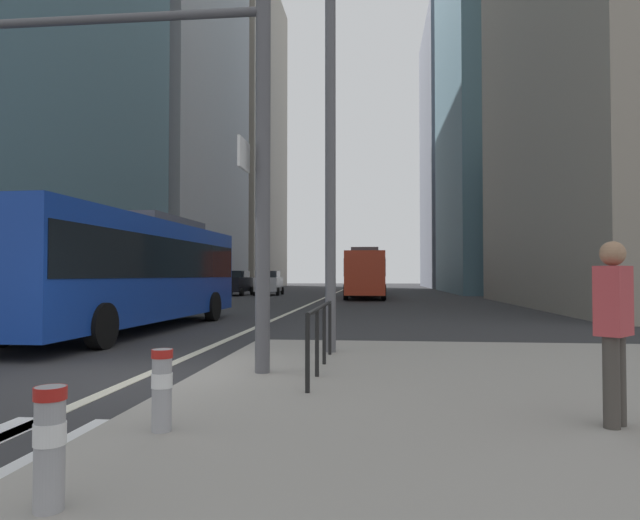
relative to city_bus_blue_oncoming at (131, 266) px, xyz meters
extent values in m
plane|color=#303033|center=(3.31, 13.11, -1.84)|extent=(160.00, 160.00, 0.00)
cube|color=gray|center=(8.81, -7.89, -1.76)|extent=(9.00, 10.00, 0.15)
cube|color=silver|center=(4.11, -10.89, -1.83)|extent=(0.45, 3.20, 0.01)
cube|color=silver|center=(5.01, -10.89, -1.83)|extent=(0.45, 3.20, 0.01)
cube|color=beige|center=(3.31, 23.11, -1.83)|extent=(0.20, 80.00, 0.01)
cube|color=#9E9EA3|center=(-12.69, 32.69, 22.55)|extent=(11.99, 20.91, 48.78)
cube|color=gray|center=(-12.69, 57.78, 19.00)|extent=(11.85, 23.30, 41.67)
cube|color=slate|center=(20.31, 37.58, 20.58)|extent=(13.56, 19.24, 44.84)
cube|color=slate|center=(20.31, 59.75, 15.75)|extent=(13.64, 18.08, 35.18)
cube|color=#14389E|center=(0.00, -0.03, -0.11)|extent=(2.83, 11.66, 2.75)
cube|color=black|center=(0.00, -0.03, 0.23)|extent=(2.86, 11.43, 1.10)
cube|color=#4C4C51|center=(0.05, 1.71, 1.41)|extent=(1.87, 4.22, 0.30)
cylinder|color=black|center=(1.09, -3.78, -1.34)|extent=(0.33, 1.01, 1.00)
cylinder|color=black|center=(1.30, 3.64, -1.34)|extent=(0.33, 1.01, 1.00)
cylinder|color=black|center=(-1.09, 3.71, -1.34)|extent=(0.33, 1.01, 1.00)
cylinder|color=black|center=(-3.30, -0.26, -1.52)|extent=(0.23, 0.64, 0.64)
cube|color=red|center=(6.15, 23.91, -0.11)|extent=(2.71, 11.11, 2.75)
cube|color=black|center=(6.15, 23.91, 0.23)|extent=(2.74, 10.89, 1.10)
cube|color=#4C4C51|center=(6.18, 22.25, 1.41)|extent=(1.82, 4.02, 0.30)
cylinder|color=black|center=(4.88, 27.43, -1.34)|extent=(0.32, 1.01, 1.00)
cylinder|color=black|center=(7.28, 27.48, -1.34)|extent=(0.32, 1.01, 1.00)
cylinder|color=black|center=(5.02, 20.35, -1.34)|extent=(0.32, 1.01, 1.00)
cylinder|color=black|center=(7.42, 20.39, -1.34)|extent=(0.32, 1.01, 1.00)
cube|color=red|center=(5.79, 42.57, -0.11)|extent=(2.71, 11.58, 2.75)
cube|color=black|center=(5.79, 42.57, 0.23)|extent=(2.75, 11.35, 1.10)
cube|color=#4C4C51|center=(5.82, 40.84, 1.41)|extent=(1.83, 4.18, 0.30)
cylinder|color=black|center=(4.52, 46.24, -1.34)|extent=(0.32, 1.01, 1.00)
cylinder|color=black|center=(6.92, 46.29, -1.34)|extent=(0.32, 1.01, 1.00)
cylinder|color=black|center=(4.66, 38.86, -1.34)|extent=(0.32, 1.01, 1.00)
cylinder|color=black|center=(7.06, 38.90, -1.34)|extent=(0.32, 1.01, 1.00)
cube|color=black|center=(-4.06, 27.64, -0.97)|extent=(1.95, 4.61, 1.10)
cube|color=black|center=(-4.06, 27.79, -0.16)|extent=(1.59, 2.51, 0.52)
cylinder|color=black|center=(-3.21, 26.07, -1.52)|extent=(0.24, 0.65, 0.64)
cylinder|color=black|center=(-5.03, 26.14, -1.52)|extent=(0.24, 0.65, 0.64)
cylinder|color=black|center=(-3.10, 29.15, -1.52)|extent=(0.24, 0.65, 0.64)
cylinder|color=black|center=(-4.91, 29.22, -1.52)|extent=(0.24, 0.65, 0.64)
cube|color=gold|center=(6.15, 33.29, -0.97)|extent=(1.92, 4.33, 1.10)
cube|color=black|center=(6.16, 33.14, -0.16)|extent=(1.57, 2.36, 0.52)
cylinder|color=black|center=(5.19, 34.71, -1.52)|extent=(0.24, 0.65, 0.64)
cylinder|color=black|center=(7.01, 34.77, -1.52)|extent=(0.24, 0.65, 0.64)
cylinder|color=black|center=(5.29, 31.81, -1.52)|extent=(0.24, 0.65, 0.64)
cylinder|color=black|center=(7.11, 31.87, -1.52)|extent=(0.24, 0.65, 0.64)
cube|color=#B2A899|center=(5.51, 33.20, -0.97)|extent=(1.94, 4.17, 1.10)
cube|color=black|center=(5.52, 33.05, -0.16)|extent=(1.58, 2.27, 0.52)
cylinder|color=black|center=(4.55, 34.56, -1.52)|extent=(0.25, 0.65, 0.64)
cylinder|color=black|center=(6.37, 34.63, -1.52)|extent=(0.25, 0.65, 0.64)
cylinder|color=black|center=(4.66, 31.77, -1.52)|extent=(0.25, 0.65, 0.64)
cylinder|color=black|center=(6.48, 31.85, -1.52)|extent=(0.25, 0.65, 0.64)
cube|color=silver|center=(-1.64, 28.78, -0.97)|extent=(1.98, 4.27, 1.10)
cube|color=black|center=(-1.65, 28.93, -0.16)|extent=(1.60, 2.33, 0.52)
cylinder|color=black|center=(-0.67, 27.40, -1.52)|extent=(0.25, 0.65, 0.64)
cylinder|color=black|center=(-2.48, 27.31, -1.52)|extent=(0.25, 0.65, 0.64)
cylinder|color=black|center=(-0.80, 30.24, -1.52)|extent=(0.25, 0.65, 0.64)
cylinder|color=black|center=(-2.62, 30.16, -1.52)|extent=(0.25, 0.65, 0.64)
cylinder|color=#515156|center=(5.28, -7.05, 1.31)|extent=(0.22, 0.22, 6.00)
cylinder|color=#515156|center=(1.90, -7.05, 3.71)|extent=(6.76, 0.14, 0.14)
cube|color=white|center=(5.03, -7.23, 1.51)|extent=(0.04, 0.60, 0.44)
cylinder|color=#56565B|center=(6.10, -4.73, 2.31)|extent=(0.20, 0.20, 8.00)
cylinder|color=#99999E|center=(4.96, -11.89, -1.31)|extent=(0.18, 0.18, 0.75)
cylinder|color=white|center=(4.96, -11.89, -1.22)|extent=(0.19, 0.19, 0.14)
cylinder|color=#B21E19|center=(4.96, -11.89, -0.97)|extent=(0.20, 0.20, 0.08)
cylinder|color=#99999E|center=(4.98, -10.16, -1.31)|extent=(0.18, 0.18, 0.75)
cylinder|color=white|center=(4.98, -10.16, -1.22)|extent=(0.19, 0.19, 0.14)
cylinder|color=#B21E19|center=(4.98, -10.16, -0.97)|extent=(0.20, 0.20, 0.08)
cylinder|color=black|center=(6.11, -8.37, -1.21)|extent=(0.06, 0.06, 0.95)
cylinder|color=black|center=(6.11, -7.28, -1.21)|extent=(0.06, 0.06, 0.95)
cylinder|color=black|center=(6.11, -6.19, -1.21)|extent=(0.06, 0.06, 0.95)
cylinder|color=black|center=(6.11, -5.09, -1.21)|extent=(0.06, 0.06, 0.95)
cylinder|color=black|center=(6.11, -6.73, -0.74)|extent=(0.06, 3.27, 0.06)
cylinder|color=#423D38|center=(9.26, -9.52, -1.26)|extent=(0.15, 0.15, 0.86)
cylinder|color=#423D38|center=(9.15, -9.64, -1.26)|extent=(0.15, 0.15, 0.86)
cube|color=#B73D42|center=(9.20, -9.58, -0.49)|extent=(0.43, 0.44, 0.66)
sphere|color=#9E7556|center=(9.20, -9.58, -0.04)|extent=(0.24, 0.24, 0.24)
camera|label=1|loc=(6.95, -15.12, -0.25)|focal=31.11mm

